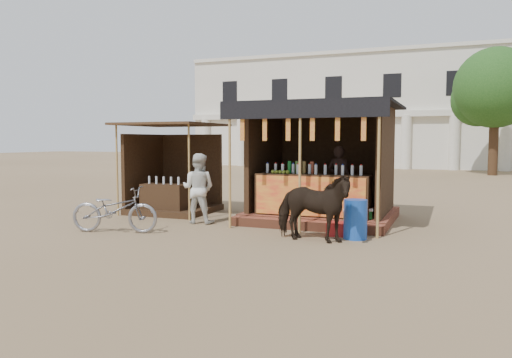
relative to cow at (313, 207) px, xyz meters
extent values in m
plane|color=#846B4C|center=(-1.50, -0.75, -0.66)|extent=(120.00, 120.00, 0.00)
cube|color=brown|center=(-0.50, 2.75, -0.55)|extent=(3.40, 2.80, 0.22)
cube|color=brown|center=(-0.50, 1.20, -0.56)|extent=(3.40, 0.35, 0.20)
cube|color=#382514|center=(-0.50, 1.80, 0.03)|extent=(2.60, 0.55, 0.95)
cube|color=red|center=(-0.50, 1.52, 0.03)|extent=(2.50, 0.02, 0.88)
cube|color=#382514|center=(-0.50, 4.00, 0.81)|extent=(3.00, 0.12, 2.50)
cube|color=#382514|center=(-2.00, 2.75, 0.81)|extent=(0.12, 2.50, 2.50)
cube|color=#382514|center=(1.00, 2.75, 0.81)|extent=(0.12, 2.50, 2.50)
cube|color=black|center=(-0.50, 2.55, 2.09)|extent=(3.60, 3.60, 0.06)
cube|color=black|center=(-0.50, 0.77, 1.91)|extent=(3.60, 0.06, 0.36)
cylinder|color=tan|center=(-2.10, 0.80, 0.71)|extent=(0.06, 0.06, 2.75)
cylinder|color=tan|center=(-0.50, 0.80, 0.71)|extent=(0.06, 0.06, 2.75)
cylinder|color=tan|center=(1.10, 0.80, 0.71)|extent=(0.06, 0.06, 2.75)
cube|color=red|center=(-1.80, 0.80, 1.54)|extent=(0.10, 0.02, 0.55)
cube|color=red|center=(-1.28, 0.80, 1.54)|extent=(0.10, 0.02, 0.55)
cube|color=red|center=(-0.76, 0.80, 1.54)|extent=(0.10, 0.02, 0.55)
cube|color=red|center=(-0.24, 0.80, 1.54)|extent=(0.10, 0.02, 0.55)
cube|color=red|center=(0.28, 0.80, 1.54)|extent=(0.10, 0.02, 0.55)
cube|color=red|center=(0.80, 0.80, 1.54)|extent=(0.10, 0.02, 0.55)
imported|color=black|center=(-0.12, 2.85, 0.35)|extent=(0.64, 0.48, 1.58)
cube|color=#382514|center=(-4.50, 2.45, -0.59)|extent=(2.00, 2.00, 0.15)
cube|color=#382514|center=(-4.50, 3.40, 0.39)|extent=(1.90, 0.10, 2.10)
cube|color=#382514|center=(-5.45, 2.45, 0.39)|extent=(0.10, 1.90, 2.10)
cube|color=#472D19|center=(-4.50, 2.35, 1.69)|extent=(2.40, 2.40, 0.06)
cylinder|color=tan|center=(-5.55, 1.40, 0.51)|extent=(0.05, 0.05, 2.35)
cylinder|color=tan|center=(-3.45, 1.40, 0.51)|extent=(0.05, 0.05, 2.35)
cube|color=#382514|center=(-4.50, 1.95, -0.26)|extent=(1.20, 0.50, 0.80)
imported|color=black|center=(0.00, 0.00, 0.00)|extent=(1.63, 0.85, 1.33)
imported|color=gray|center=(-4.12, -0.58, -0.18)|extent=(1.95, 1.10, 0.97)
imported|color=silver|center=(-3.05, 1.11, 0.15)|extent=(0.85, 0.69, 1.63)
cylinder|color=#1644A6|center=(0.71, 0.59, -0.28)|extent=(0.59, 0.59, 0.78)
cube|color=maroon|center=(0.29, 0.82, -0.53)|extent=(0.46, 0.47, 0.27)
cube|color=#1B7B2F|center=(0.50, 1.79, -0.46)|extent=(0.74, 0.63, 0.40)
cube|color=white|center=(0.50, 1.79, -0.23)|extent=(0.76, 0.66, 0.06)
cube|color=silver|center=(-3.50, 29.25, 3.34)|extent=(26.00, 7.00, 8.00)
cube|color=silver|center=(-3.50, 25.65, 3.04)|extent=(26.00, 0.50, 0.40)
cube|color=silver|center=(-3.50, 25.75, 7.39)|extent=(26.00, 0.30, 0.25)
cylinder|color=silver|center=(-15.50, 25.65, 1.14)|extent=(0.70, 0.70, 3.60)
cylinder|color=silver|center=(-12.50, 25.65, 1.14)|extent=(0.70, 0.70, 3.60)
cylinder|color=silver|center=(-9.50, 25.65, 1.14)|extent=(0.70, 0.70, 3.60)
cylinder|color=silver|center=(-6.50, 25.65, 1.14)|extent=(0.70, 0.70, 3.60)
cylinder|color=silver|center=(-3.50, 25.65, 1.14)|extent=(0.70, 0.70, 3.60)
cylinder|color=silver|center=(-0.50, 25.65, 1.14)|extent=(0.70, 0.70, 3.60)
cylinder|color=silver|center=(2.50, 25.65, 1.14)|extent=(0.70, 0.70, 3.60)
cylinder|color=silver|center=(5.50, 25.65, 1.14)|extent=(0.70, 0.70, 3.60)
cylinder|color=#382314|center=(4.50, 21.25, 1.34)|extent=(0.50, 0.50, 4.00)
sphere|color=#2D5B1F|center=(4.50, 21.25, 4.14)|extent=(4.40, 4.40, 4.40)
sphere|color=#2D5B1F|center=(3.70, 21.85, 3.54)|extent=(2.99, 2.99, 2.99)
camera|label=1|loc=(2.46, -9.14, 1.28)|focal=35.00mm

